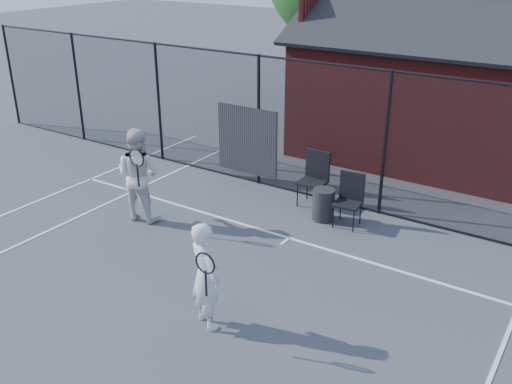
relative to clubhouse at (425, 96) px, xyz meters
The scene contains 9 objects.
ground 9.16m from the clubhouse, 93.18° to the right, with size 80.00×80.00×0.00m, color #464A50.
court_lines 10.46m from the clubhouse, 92.77° to the right, with size 11.02×18.00×0.01m.
fence 4.09m from the clubhouse, 101.37° to the right, with size 22.04×3.00×3.00m.
clubhouse is the anchor object (origin of this frame).
player_front 9.02m from the clubhouse, 91.09° to the right, with size 0.80×0.65×1.66m.
player_back 7.74m from the clubhouse, 117.02° to the right, with size 1.08×0.85×1.91m.
chair_left 4.60m from the clubhouse, 101.25° to the right, with size 0.55×0.57×1.15m, color black.
chair_right 5.02m from the clubhouse, 87.92° to the right, with size 0.50×0.52×1.05m, color black.
waste_bin 5.08m from the clubhouse, 94.08° to the right, with size 0.45×0.45×0.66m, color #262626.
Camera 1 is at (4.75, -5.42, 5.16)m, focal length 40.00 mm.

